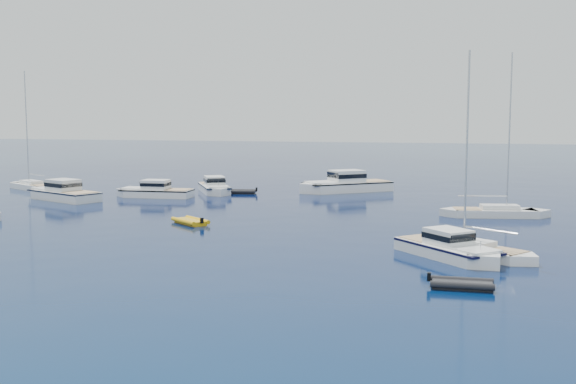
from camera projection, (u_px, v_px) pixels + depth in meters
ground at (127, 278)px, 38.64m from camera, size 400.00×400.00×0.00m
motor_cruiser_right at (450, 258)px, 44.05m from camera, size 8.19×8.53×2.38m
motor_cruiser_centre at (154, 197)px, 77.09m from camera, size 9.65×3.50×2.49m
motor_cruiser_far_l at (63, 200)px, 74.56m from camera, size 11.33×7.53×2.87m
motor_cruiser_distant at (345, 192)px, 82.53m from camera, size 12.26×10.81×3.30m
motor_cruiser_horizon at (215, 193)px, 81.53m from camera, size 7.16×9.64×2.48m
sailboat_mid_r at (476, 255)px, 44.85m from camera, size 9.05×7.46×13.80m
sailboat_centre at (495, 217)px, 62.11m from camera, size 10.65×4.45×15.20m
sailboat_far_l at (33, 189)px, 85.12m from camera, size 10.27×7.37×15.11m
tender_yellow at (190, 224)px, 57.94m from camera, size 4.31×4.01×0.95m
tender_grey_near at (462, 288)px, 36.32m from camera, size 3.49×1.98×0.95m
tender_grey_far at (243, 194)px, 80.43m from camera, size 3.60×2.41×0.95m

